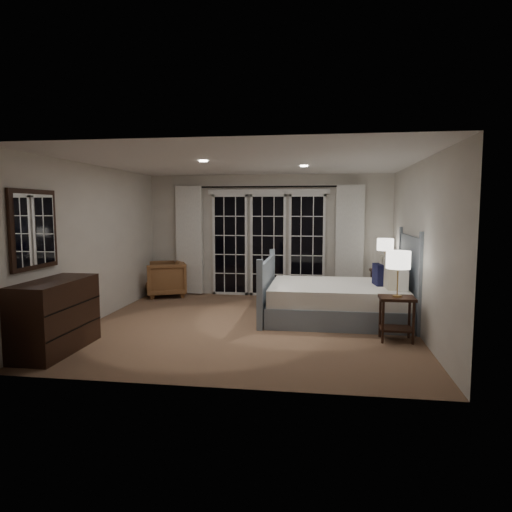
# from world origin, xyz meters

# --- Properties ---
(floor) EXTENTS (5.00, 5.00, 0.00)m
(floor) POSITION_xyz_m (0.00, 0.00, 0.00)
(floor) COLOR brown
(floor) RESTS_ON ground
(ceiling) EXTENTS (5.00, 5.00, 0.00)m
(ceiling) POSITION_xyz_m (0.00, 0.00, 2.50)
(ceiling) COLOR silver
(ceiling) RESTS_ON wall_back
(wall_left) EXTENTS (0.02, 5.00, 2.50)m
(wall_left) POSITION_xyz_m (-2.50, 0.00, 1.25)
(wall_left) COLOR silver
(wall_left) RESTS_ON floor
(wall_right) EXTENTS (0.02, 5.00, 2.50)m
(wall_right) POSITION_xyz_m (2.50, 0.00, 1.25)
(wall_right) COLOR silver
(wall_right) RESTS_ON floor
(wall_back) EXTENTS (5.00, 0.02, 2.50)m
(wall_back) POSITION_xyz_m (0.00, 2.50, 1.25)
(wall_back) COLOR silver
(wall_back) RESTS_ON floor
(wall_front) EXTENTS (5.00, 0.02, 2.50)m
(wall_front) POSITION_xyz_m (0.00, -2.50, 1.25)
(wall_front) COLOR silver
(wall_front) RESTS_ON floor
(french_doors) EXTENTS (2.50, 0.04, 2.20)m
(french_doors) POSITION_xyz_m (0.00, 2.46, 1.09)
(french_doors) COLOR black
(french_doors) RESTS_ON wall_back
(curtain_rod) EXTENTS (3.50, 0.03, 0.03)m
(curtain_rod) POSITION_xyz_m (0.00, 2.40, 2.25)
(curtain_rod) COLOR black
(curtain_rod) RESTS_ON wall_back
(curtain_left) EXTENTS (0.55, 0.10, 2.25)m
(curtain_left) POSITION_xyz_m (-1.65, 2.38, 1.15)
(curtain_left) COLOR white
(curtain_left) RESTS_ON curtain_rod
(curtain_right) EXTENTS (0.55, 0.10, 2.25)m
(curtain_right) POSITION_xyz_m (1.65, 2.38, 1.15)
(curtain_right) COLOR white
(curtain_right) RESTS_ON curtain_rod
(downlight_a) EXTENTS (0.12, 0.12, 0.01)m
(downlight_a) POSITION_xyz_m (0.80, 0.60, 2.49)
(downlight_a) COLOR white
(downlight_a) RESTS_ON ceiling
(downlight_b) EXTENTS (0.12, 0.12, 0.01)m
(downlight_b) POSITION_xyz_m (-0.60, -0.40, 2.49)
(downlight_b) COLOR white
(downlight_b) RESTS_ON ceiling
(bed) EXTENTS (2.36, 1.70, 1.38)m
(bed) POSITION_xyz_m (1.41, 0.60, 0.34)
(bed) COLOR gray
(bed) RESTS_ON floor
(nightstand_left) EXTENTS (0.47, 0.38, 0.61)m
(nightstand_left) POSITION_xyz_m (2.13, -0.53, 0.40)
(nightstand_left) COLOR black
(nightstand_left) RESTS_ON floor
(nightstand_right) EXTENTS (0.52, 0.41, 0.67)m
(nightstand_right) POSITION_xyz_m (2.27, 1.83, 0.44)
(nightstand_right) COLOR black
(nightstand_right) RESTS_ON floor
(lamp_left) EXTENTS (0.33, 0.33, 0.63)m
(lamp_left) POSITION_xyz_m (2.13, -0.53, 1.12)
(lamp_left) COLOR tan
(lamp_left) RESTS_ON nightstand_left
(lamp_right) EXTENTS (0.30, 0.30, 0.59)m
(lamp_right) POSITION_xyz_m (2.27, 1.83, 1.14)
(lamp_right) COLOR tan
(lamp_right) RESTS_ON nightstand_right
(armchair) EXTENTS (1.04, 1.03, 0.72)m
(armchair) POSITION_xyz_m (-2.10, 2.10, 0.36)
(armchair) COLOR brown
(armchair) RESTS_ON floor
(dresser) EXTENTS (0.55, 1.29, 0.91)m
(dresser) POSITION_xyz_m (-2.23, -1.62, 0.46)
(dresser) COLOR black
(dresser) RESTS_ON floor
(mirror) EXTENTS (0.05, 0.85, 1.00)m
(mirror) POSITION_xyz_m (-2.47, -1.62, 1.55)
(mirror) COLOR black
(mirror) RESTS_ON wall_left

